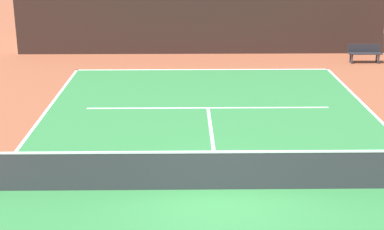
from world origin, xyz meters
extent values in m
plane|color=brown|center=(0.00, 0.00, 0.00)|extent=(80.00, 80.00, 0.00)
cube|color=#2D7238|center=(0.00, 0.00, 0.01)|extent=(11.00, 24.00, 0.01)
cube|color=white|center=(0.00, 11.95, 0.01)|extent=(11.00, 0.10, 0.00)
cube|color=white|center=(0.00, 6.40, 0.01)|extent=(8.26, 0.10, 0.00)
cube|color=white|center=(0.00, 3.20, 0.01)|extent=(0.10, 6.40, 0.00)
cube|color=black|center=(0.00, 15.42, 1.47)|extent=(17.79, 0.30, 2.93)
cube|color=#9E9E99|center=(0.00, 16.77, 1.57)|extent=(17.79, 2.40, 3.14)
cube|color=#9E9E99|center=(0.00, 19.17, 1.98)|extent=(17.79, 2.40, 3.97)
cube|color=#333338|center=(0.00, 0.00, 0.47)|extent=(10.90, 0.02, 0.92)
cube|color=white|center=(0.00, 0.00, 0.96)|extent=(10.90, 0.04, 0.05)
cube|color=#232328|center=(7.39, 13.15, 0.45)|extent=(1.50, 0.40, 0.05)
cube|color=#232328|center=(7.39, 13.33, 0.67)|extent=(1.50, 0.04, 0.36)
cube|color=#2D2D33|center=(6.79, 13.01, 0.21)|extent=(0.06, 0.06, 0.42)
cube|color=#2D2D33|center=(7.99, 13.01, 0.21)|extent=(0.06, 0.06, 0.42)
cube|color=#2D2D33|center=(6.79, 13.29, 0.21)|extent=(0.06, 0.06, 0.42)
cube|color=#2D2D33|center=(7.99, 13.29, 0.21)|extent=(0.06, 0.06, 0.42)
camera|label=1|loc=(-0.81, -12.24, 5.87)|focal=53.60mm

